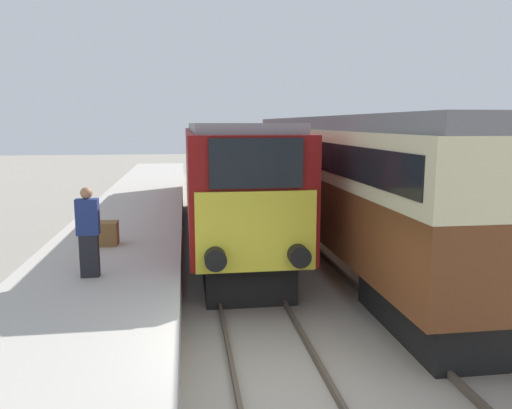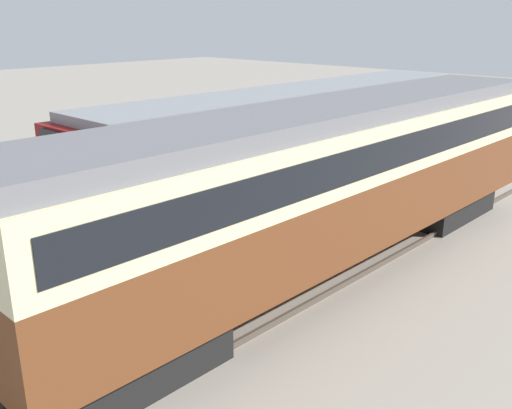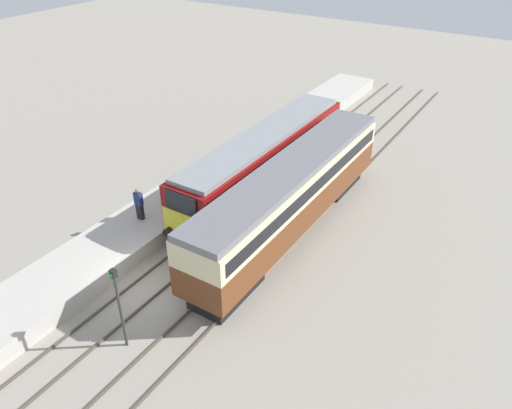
% 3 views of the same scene
% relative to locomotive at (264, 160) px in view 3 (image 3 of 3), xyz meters
% --- Properties ---
extents(ground_plane, '(120.00, 120.00, 0.00)m').
position_rel_locomotive_xyz_m(ground_plane, '(0.00, -10.63, -2.26)').
color(ground_plane, gray).
extents(platform_left, '(3.50, 50.00, 0.90)m').
position_rel_locomotive_xyz_m(platform_left, '(-3.30, -2.63, -1.81)').
color(platform_left, '#B7B2A8').
rests_on(platform_left, ground_plane).
extents(rails_near_track, '(1.51, 60.00, 0.14)m').
position_rel_locomotive_xyz_m(rails_near_track, '(0.00, -5.63, -2.19)').
color(rails_near_track, '#4C4238').
rests_on(rails_near_track, ground_plane).
extents(rails_far_track, '(1.50, 60.00, 0.14)m').
position_rel_locomotive_xyz_m(rails_far_track, '(3.40, -5.63, -2.19)').
color(rails_far_track, '#4C4238').
rests_on(rails_far_track, ground_plane).
extents(locomotive, '(2.70, 15.68, 4.02)m').
position_rel_locomotive_xyz_m(locomotive, '(0.00, 0.00, 0.00)').
color(locomotive, black).
rests_on(locomotive, ground_plane).
extents(passenger_carriage, '(2.75, 16.37, 4.20)m').
position_rel_locomotive_xyz_m(passenger_carriage, '(3.40, -2.78, 0.26)').
color(passenger_carriage, black).
rests_on(passenger_carriage, ground_plane).
extents(person_on_platform, '(0.44, 0.26, 1.85)m').
position_rel_locomotive_xyz_m(person_on_platform, '(-3.38, -7.19, -0.42)').
color(person_on_platform, black).
rests_on(person_on_platform, platform_left).
extents(signal_post, '(0.24, 0.28, 3.96)m').
position_rel_locomotive_xyz_m(signal_post, '(1.70, -13.53, 0.09)').
color(signal_post, '#333333').
rests_on(signal_post, ground_plane).
extents(luggage_crate, '(0.70, 0.56, 0.60)m').
position_rel_locomotive_xyz_m(luggage_crate, '(-3.52, -4.44, -1.05)').
color(luggage_crate, brown).
rests_on(luggage_crate, platform_left).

